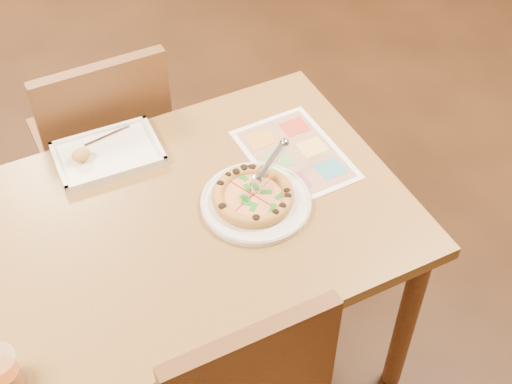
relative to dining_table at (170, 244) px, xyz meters
name	(u,v)px	position (x,y,z in m)	size (l,w,h in m)	color
room	(139,21)	(0.00, 0.00, 0.72)	(7.00, 7.00, 7.00)	#351E0E
dining_table	(170,244)	(0.00, 0.00, 0.00)	(1.30, 0.85, 0.72)	olive
chair_far	(104,133)	(0.00, 0.60, -0.07)	(0.42, 0.42, 0.47)	brown
plate	(256,203)	(0.24, -0.05, 0.09)	(0.30, 0.30, 0.02)	silver
pizza	(253,196)	(0.24, -0.04, 0.11)	(0.23, 0.23, 0.03)	#BF8941
pizza_cutter	(268,167)	(0.30, -0.01, 0.17)	(0.15, 0.08, 0.09)	silver
appetizer_tray	(106,155)	(-0.06, 0.32, 0.10)	(0.31, 0.22, 0.06)	white
glass_tumbler	(2,374)	(-0.49, -0.28, 0.13)	(0.09, 0.09, 0.11)	#8D390A
menu	(295,154)	(0.44, 0.08, 0.09)	(0.26, 0.36, 0.01)	white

